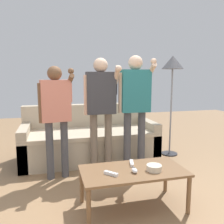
{
  "coord_description": "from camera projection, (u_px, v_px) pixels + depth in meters",
  "views": [
    {
      "loc": [
        -0.59,
        -2.19,
        1.36
      ],
      "look_at": [
        0.1,
        0.45,
        0.94
      ],
      "focal_mm": 37.49,
      "sensor_mm": 36.0,
      "label": 1
    }
  ],
  "objects": [
    {
      "name": "coffee_table",
      "position": [
        133.0,
        174.0,
        2.39
      ],
      "size": [
        1.07,
        0.55,
        0.42
      ],
      "color": "brown",
      "rests_on": "ground"
    },
    {
      "name": "player_right",
      "position": [
        135.0,
        99.0,
        3.32
      ],
      "size": [
        0.48,
        0.34,
        1.65
      ],
      "color": "#47474C",
      "rests_on": "ground"
    },
    {
      "name": "player_left",
      "position": [
        56.0,
        109.0,
        3.04
      ],
      "size": [
        0.46,
        0.28,
        1.49
      ],
      "color": "#47474C",
      "rests_on": "ground"
    },
    {
      "name": "couch",
      "position": [
        89.0,
        140.0,
        3.92
      ],
      "size": [
        2.16,
        0.93,
        0.87
      ],
      "color": "#B7A88E",
      "rests_on": "ground"
    },
    {
      "name": "game_remote_wand_near",
      "position": [
        111.0,
        174.0,
        2.25
      ],
      "size": [
        0.13,
        0.13,
        0.03
      ],
      "color": "white",
      "rests_on": "coffee_table"
    },
    {
      "name": "game_remote_wand_far",
      "position": [
        132.0,
        163.0,
        2.52
      ],
      "size": [
        0.08,
        0.16,
        0.03
      ],
      "color": "white",
      "rests_on": "coffee_table"
    },
    {
      "name": "ground_plane",
      "position": [
        114.0,
        208.0,
        2.44
      ],
      "size": [
        12.0,
        12.0,
        0.0
      ],
      "primitive_type": "plane",
      "color": "#93704C"
    },
    {
      "name": "snack_bowl",
      "position": [
        154.0,
        168.0,
        2.36
      ],
      "size": [
        0.15,
        0.15,
        0.06
      ],
      "primitive_type": "cylinder",
      "color": "beige",
      "rests_on": "coffee_table"
    },
    {
      "name": "floor_lamp",
      "position": [
        173.0,
        69.0,
        3.91
      ],
      "size": [
        0.37,
        0.37,
        1.71
      ],
      "color": "#2D2D33",
      "rests_on": "ground"
    },
    {
      "name": "player_center",
      "position": [
        101.0,
        101.0,
        3.27
      ],
      "size": [
        0.47,
        0.37,
        1.61
      ],
      "color": "#756656",
      "rests_on": "ground"
    },
    {
      "name": "game_remote_nunchuk",
      "position": [
        134.0,
        170.0,
        2.31
      ],
      "size": [
        0.06,
        0.09,
        0.05
      ],
      "color": "white",
      "rests_on": "coffee_table"
    }
  ]
}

